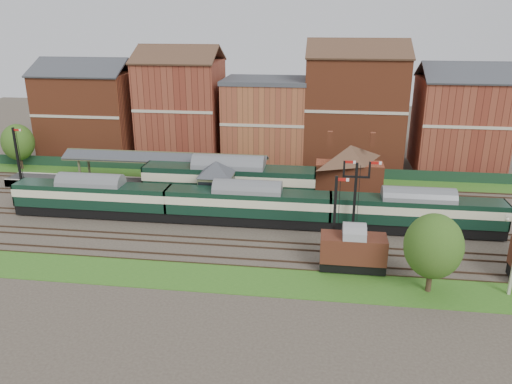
# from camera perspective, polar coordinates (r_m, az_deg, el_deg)

# --- Properties ---
(ground) EXTENTS (160.00, 160.00, 0.00)m
(ground) POSITION_cam_1_polar(r_m,az_deg,el_deg) (54.03, -2.04, -3.62)
(ground) COLOR #473D33
(ground) RESTS_ON ground
(grass_back) EXTENTS (90.00, 4.50, 0.06)m
(grass_back) POSITION_cam_1_polar(r_m,az_deg,el_deg) (68.86, 0.19, 1.56)
(grass_back) COLOR #2D6619
(grass_back) RESTS_ON ground
(grass_front) EXTENTS (90.00, 5.00, 0.06)m
(grass_front) POSITION_cam_1_polar(r_m,az_deg,el_deg) (43.43, -4.75, -9.71)
(grass_front) COLOR #2D6619
(grass_front) RESTS_ON ground
(fence) EXTENTS (90.00, 0.12, 1.50)m
(fence) POSITION_cam_1_polar(r_m,az_deg,el_deg) (70.54, 0.41, 2.61)
(fence) COLOR #193823
(fence) RESTS_ON ground
(platform) EXTENTS (55.00, 3.40, 1.00)m
(platform) POSITION_cam_1_polar(r_m,az_deg,el_deg) (63.72, -5.01, 0.44)
(platform) COLOR #2D2D2D
(platform) RESTS_ON ground
(signal_box) EXTENTS (5.40, 5.40, 6.00)m
(signal_box) POSITION_cam_1_polar(r_m,az_deg,el_deg) (56.43, -4.53, 0.81)
(signal_box) COLOR #5D7453
(signal_box) RESTS_ON ground
(brick_hut) EXTENTS (3.20, 2.64, 2.94)m
(brick_hut) POSITION_cam_1_polar(r_m,az_deg,el_deg) (56.02, 3.55, -1.47)
(brick_hut) COLOR maroon
(brick_hut) RESTS_ON ground
(station_building) EXTENTS (8.10, 8.10, 5.90)m
(station_building) POSITION_cam_1_polar(r_m,az_deg,el_deg) (61.29, 10.62, 2.79)
(station_building) COLOR #954426
(station_building) RESTS_ON platform
(canopy) EXTENTS (26.00, 3.89, 4.08)m
(canopy) POSITION_cam_1_polar(r_m,az_deg,el_deg) (64.09, -10.37, 4.12)
(canopy) COLOR #535736
(canopy) RESTS_ON platform
(semaphore_bracket) EXTENTS (3.60, 0.25, 8.18)m
(semaphore_bracket) POSITION_cam_1_polar(r_m,az_deg,el_deg) (49.44, 11.28, -0.47)
(semaphore_bracket) COLOR black
(semaphore_bracket) RESTS_ON ground
(semaphore_platform_end) EXTENTS (1.23, 0.25, 8.00)m
(semaphore_platform_end) POSITION_cam_1_polar(r_m,az_deg,el_deg) (70.88, -25.58, 3.62)
(semaphore_platform_end) COLOR black
(semaphore_platform_end) RESTS_ON ground
(semaphore_siding) EXTENTS (1.23, 0.25, 8.00)m
(semaphore_siding) POSITION_cam_1_polar(r_m,az_deg,el_deg) (45.30, 8.98, -2.83)
(semaphore_siding) COLOR black
(semaphore_siding) RESTS_ON ground
(town_backdrop) EXTENTS (69.00, 10.00, 16.00)m
(town_backdrop) POSITION_cam_1_polar(r_m,az_deg,el_deg) (75.84, 0.97, 8.66)
(town_backdrop) COLOR #954426
(town_backdrop) RESTS_ON ground
(dmu_train) EXTENTS (52.29, 2.75, 4.02)m
(dmu_train) POSITION_cam_1_polar(r_m,az_deg,el_deg) (53.00, -0.97, -1.34)
(dmu_train) COLOR black
(dmu_train) RESTS_ON ground
(platform_railcar) EXTENTS (20.50, 3.23, 4.72)m
(platform_railcar) POSITION_cam_1_polar(r_m,az_deg,el_deg) (59.44, -3.11, 1.36)
(platform_railcar) COLOR black
(platform_railcar) RESTS_ON ground
(goods_van_a) EXTENTS (5.65, 2.45, 3.43)m
(goods_van_a) POSITION_cam_1_polar(r_m,az_deg,el_deg) (44.44, 11.02, -6.51)
(goods_van_a) COLOR black
(goods_van_a) RESTS_ON ground
(tree_far) EXTENTS (4.60, 4.60, 6.71)m
(tree_far) POSITION_cam_1_polar(r_m,az_deg,el_deg) (41.85, 19.62, -5.86)
(tree_far) COLOR #382619
(tree_far) RESTS_ON ground
(tree_back) EXTENTS (4.56, 4.56, 6.67)m
(tree_back) POSITION_cam_1_polar(r_m,az_deg,el_deg) (80.02, -25.56, 5.15)
(tree_back) COLOR #382619
(tree_back) RESTS_ON ground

